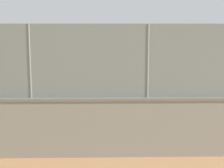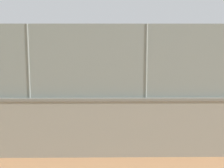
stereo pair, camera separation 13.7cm
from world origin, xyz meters
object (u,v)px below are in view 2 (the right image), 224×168
player_baseline_waiting (142,85)px  player_crossing_court (65,75)px  player_foreground_swinging (165,93)px  sports_ball (135,113)px

player_baseline_waiting → player_crossing_court: size_ratio=1.04×
player_crossing_court → player_foreground_swinging: (-5.28, 6.13, 0.01)m
player_crossing_court → sports_ball: (-4.00, 5.91, -0.94)m
player_baseline_waiting → sports_ball: (0.46, 1.99, -0.98)m
player_crossing_court → player_baseline_waiting: bearing=138.8°
player_crossing_court → sports_ball: 7.20m
player_foreground_swinging → sports_ball: size_ratio=22.80×
player_crossing_court → sports_ball: player_crossing_court is taller
sports_ball → player_crossing_court: bearing=-55.9°
player_foreground_swinging → player_baseline_waiting: bearing=-70.0°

